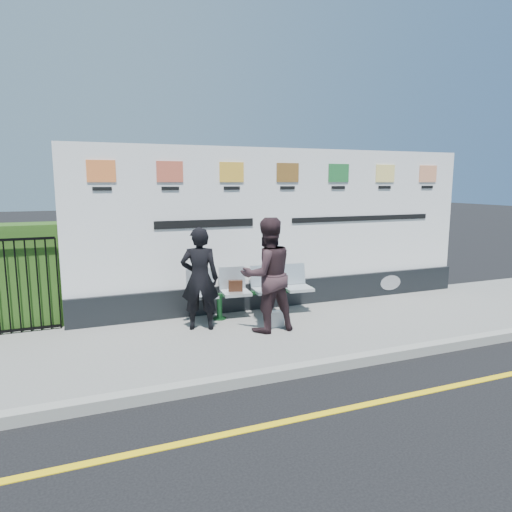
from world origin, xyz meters
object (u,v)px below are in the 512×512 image
at_px(bench, 252,303).
at_px(woman_right, 267,275).
at_px(woman_left, 200,279).
at_px(billboard, 285,239).

relative_size(bench, woman_right, 1.22).
height_order(woman_left, woman_right, woman_right).
xyz_separation_m(bench, woman_left, (-1.03, -0.35, 0.60)).
relative_size(woman_left, woman_right, 0.91).
bearing_deg(woman_right, billboard, -128.37).
height_order(bench, woman_left, woman_left).
height_order(bench, woman_right, woman_right).
xyz_separation_m(billboard, woman_left, (-1.92, -0.86, -0.46)).
xyz_separation_m(billboard, woman_right, (-0.94, -1.33, -0.38)).
xyz_separation_m(woman_left, woman_right, (0.98, -0.47, 0.08)).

